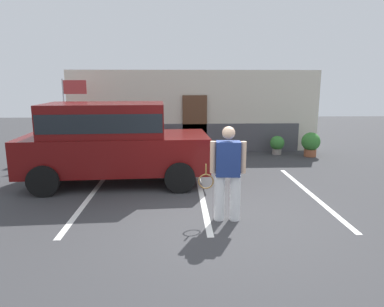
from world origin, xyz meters
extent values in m
plane|color=#38383A|center=(0.00, 0.00, 0.00)|extent=(40.00, 40.00, 0.00)
cube|color=silver|center=(-2.63, 1.50, 0.00)|extent=(0.12, 4.40, 0.01)
cube|color=silver|center=(-0.08, 1.50, 0.00)|extent=(0.12, 4.40, 0.01)
cube|color=silver|center=(2.46, 1.50, 0.00)|extent=(0.12, 4.40, 0.01)
cube|color=beige|center=(0.00, 6.82, 1.50)|extent=(9.31, 0.30, 3.00)
cube|color=#4C4C51|center=(0.00, 6.62, 0.53)|extent=(7.82, 0.10, 1.05)
cube|color=brown|center=(0.01, 6.60, 1.05)|extent=(0.90, 0.06, 2.10)
cube|color=#590C0C|center=(-2.18, 2.64, 0.80)|extent=(4.69, 2.14, 0.90)
cube|color=#590C0C|center=(-2.43, 2.63, 1.65)|extent=(2.99, 1.91, 0.80)
cube|color=black|center=(-2.43, 2.63, 1.63)|extent=(2.93, 1.93, 0.44)
cylinder|color=black|center=(-0.69, 3.67, 0.36)|extent=(0.73, 0.30, 0.72)
cylinder|color=black|center=(-0.59, 1.77, 0.36)|extent=(0.73, 0.30, 0.72)
cylinder|color=black|center=(-3.78, 3.51, 0.36)|extent=(0.73, 0.30, 0.72)
cylinder|color=black|center=(-3.68, 1.61, 0.36)|extent=(0.73, 0.30, 0.72)
cylinder|color=white|center=(0.44, 0.05, 0.43)|extent=(0.20, 0.20, 0.86)
cylinder|color=white|center=(0.15, 0.07, 0.43)|extent=(0.20, 0.20, 0.86)
cube|color=navy|center=(0.29, 0.06, 1.18)|extent=(0.46, 0.31, 0.64)
sphere|color=beige|center=(0.29, 0.06, 1.66)|extent=(0.24, 0.24, 0.24)
cylinder|color=beige|center=(0.57, 0.04, 1.21)|extent=(0.11, 0.11, 0.59)
cylinder|color=beige|center=(0.02, 0.08, 1.21)|extent=(0.11, 0.11, 0.59)
torus|color=olive|center=(-0.10, 0.14, 0.73)|extent=(0.37, 0.05, 0.37)
cylinder|color=olive|center=(-0.10, 0.14, 0.97)|extent=(0.03, 0.03, 0.20)
cylinder|color=gray|center=(2.96, 6.02, 0.10)|extent=(0.33, 0.33, 0.20)
sphere|color=#387F33|center=(2.96, 6.02, 0.42)|extent=(0.51, 0.51, 0.51)
cylinder|color=#9E5638|center=(4.03, 5.62, 0.13)|extent=(0.41, 0.41, 0.25)
sphere|color=#387F33|center=(4.03, 5.62, 0.53)|extent=(0.64, 0.64, 0.64)
cylinder|color=silver|center=(-4.41, 5.67, 1.34)|extent=(0.05, 0.05, 2.68)
cube|color=#B23838|center=(-4.01, 5.67, 2.40)|extent=(0.75, 0.03, 0.45)
camera|label=1|loc=(-0.62, -6.01, 2.54)|focal=32.06mm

